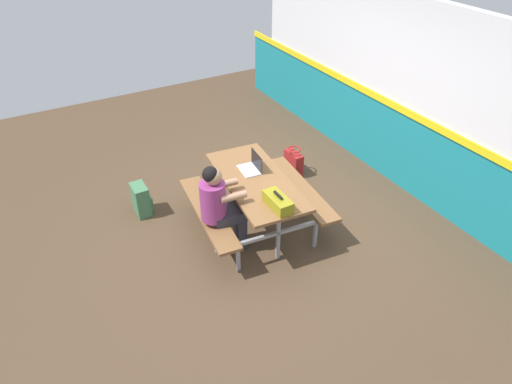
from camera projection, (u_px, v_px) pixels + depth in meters
ground_plane at (252, 222)px, 6.09m from camera, size 10.00×10.00×0.02m
accent_backdrop at (401, 99)px, 6.32m from camera, size 8.00×0.14×2.60m
picnic_table_main at (256, 191)px, 5.68m from camera, size 1.73×1.71×0.74m
student_nearer at (220, 203)px, 5.25m from camera, size 0.39×0.54×1.21m
laptop_silver at (252, 167)px, 5.74m from camera, size 0.34×0.25×0.22m
toolbox_grey at (278, 202)px, 5.09m from camera, size 0.40×0.18×0.18m
backpack_dark at (141, 200)px, 6.12m from camera, size 0.30×0.22×0.44m
tote_bag_bright at (293, 162)px, 6.95m from camera, size 0.34×0.21×0.43m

